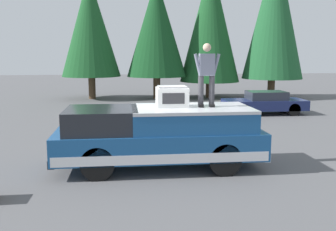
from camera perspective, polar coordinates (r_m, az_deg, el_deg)
name	(u,v)px	position (r m, az deg, el deg)	size (l,w,h in m)	color
ground_plane	(171,162)	(11.08, 0.39, -6.95)	(90.00, 90.00, 0.00)	#565659
pickup_truck	(159,136)	(10.40, -1.30, -3.07)	(2.01, 5.54, 1.65)	navy
compressor_unit	(172,96)	(10.41, 0.58, 2.82)	(0.65, 0.84, 0.56)	white
person_on_truck_bed	(207,73)	(10.41, 5.72, 6.23)	(0.29, 0.72, 1.69)	#333338
parked_car_navy	(265,103)	(20.18, 14.07, 1.84)	(1.64, 4.10, 1.16)	navy
conifer_far_left	(274,12)	(27.67, 15.43, 14.51)	(4.07, 4.07, 10.23)	#4C3826
conifer_left	(210,22)	(27.06, 6.28, 13.57)	(4.07, 4.07, 9.19)	#4C3826
conifer_center_left	(156,28)	(26.08, -1.71, 12.86)	(3.97, 3.97, 7.96)	#4C3826
conifer_center_right	(90,26)	(26.59, -11.43, 12.84)	(3.89, 3.89, 8.16)	#4C3826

